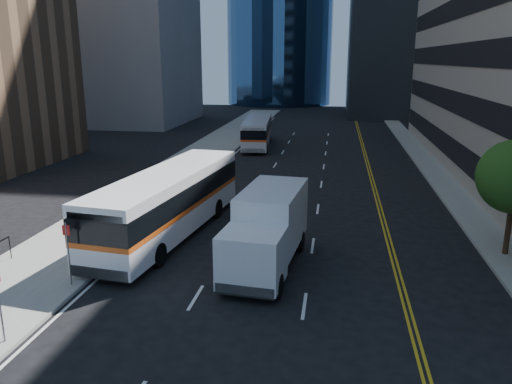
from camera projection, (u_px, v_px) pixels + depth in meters
ground at (285, 334)px, 15.93m from camera, size 160.00×160.00×0.00m
sidewalk_west at (190, 164)px, 41.36m from camera, size 5.00×90.00×0.15m
sidewalk_east at (435, 172)px, 38.37m from camera, size 2.00×90.00×0.15m
bus_front at (169, 201)px, 24.48m from camera, size 4.21×12.68×3.21m
bus_rear at (257, 131)px, 49.74m from camera, size 3.28×10.89×2.76m
box_truck at (267, 229)px, 20.62m from camera, size 2.95×6.90×3.21m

